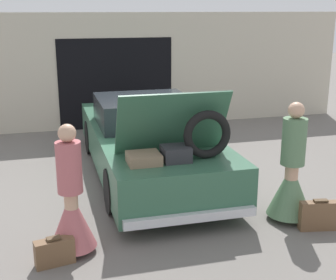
{
  "coord_description": "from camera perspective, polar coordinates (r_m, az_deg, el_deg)",
  "views": [
    {
      "loc": [
        -1.72,
        -7.82,
        2.89
      ],
      "look_at": [
        0.0,
        -1.37,
        1.01
      ],
      "focal_mm": 50.0,
      "sensor_mm": 36.0,
      "label": 1
    }
  ],
  "objects": [
    {
      "name": "garage_wall_back",
      "position": [
        11.67,
        -6.42,
        8.3
      ],
      "size": [
        12.0,
        0.14,
        2.8
      ],
      "color": "beige",
      "rests_on": "ground_plane"
    },
    {
      "name": "car",
      "position": [
        8.33,
        -2.44,
        -0.1
      ],
      "size": [
        1.93,
        5.09,
        1.79
      ],
      "color": "#336047",
      "rests_on": "ground_plane"
    },
    {
      "name": "suitcase_beside_right_person",
      "position": [
        6.68,
        17.96,
        -8.76
      ],
      "size": [
        0.55,
        0.23,
        0.43
      ],
      "color": "brown",
      "rests_on": "ground_plane"
    },
    {
      "name": "person_left",
      "position": [
        5.79,
        -11.68,
        -8.13
      ],
      "size": [
        0.57,
        0.57,
        1.62
      ],
      "rotation": [
        0.0,
        0.0,
        -1.31
      ],
      "color": "tan",
      "rests_on": "ground_plane"
    },
    {
      "name": "person_right",
      "position": [
        6.73,
        14.77,
        -4.64
      ],
      "size": [
        0.63,
        0.63,
        1.69
      ],
      "rotation": [
        0.0,
        0.0,
        1.51
      ],
      "color": "tan",
      "rests_on": "ground_plane"
    },
    {
      "name": "suitcase_beside_left_person",
      "position": [
        5.74,
        -13.66,
        -13.11
      ],
      "size": [
        0.48,
        0.25,
        0.35
      ],
      "color": "brown",
      "rests_on": "ground_plane"
    },
    {
      "name": "ground_plane",
      "position": [
        8.51,
        -2.39,
        -4.1
      ],
      "size": [
        40.0,
        40.0,
        0.0
      ],
      "primitive_type": "plane",
      "color": "slate"
    }
  ]
}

